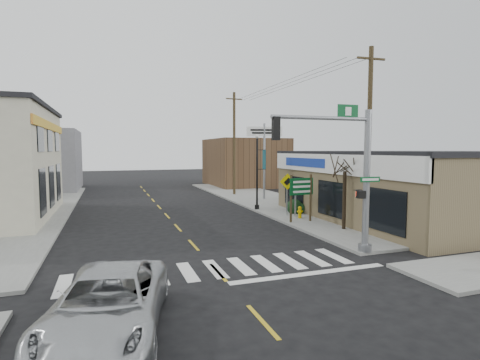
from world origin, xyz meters
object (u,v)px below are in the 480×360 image
object	(u,v)px
lamp_post	(258,166)
utility_pole_far	(234,142)
suv	(109,304)
bare_tree	(345,161)
fire_hydrant	(300,212)
dance_center_sign	(264,142)
utility_pole_near	(369,136)
guide_sign	(301,191)
traffic_signal_pole	(352,166)

from	to	relation	value
lamp_post	utility_pole_far	xyz separation A→B (m)	(1.28, 9.01, 1.83)
suv	bare_tree	distance (m)	14.33
fire_hydrant	dance_center_sign	bearing A→B (deg)	80.44
suv	utility_pole_near	size ratio (longest dim) A/B	0.55
utility_pole_far	bare_tree	bearing A→B (deg)	-94.03
bare_tree	utility_pole_near	distance (m)	1.87
lamp_post	bare_tree	distance (m)	7.91
dance_center_sign	utility_pole_far	distance (m)	4.19
fire_hydrant	utility_pole_far	bearing A→B (deg)	89.18
fire_hydrant	utility_pole_near	bearing A→B (deg)	-60.79
guide_sign	utility_pole_far	size ratio (longest dim) A/B	0.29
traffic_signal_pole	utility_pole_far	world-z (taller)	utility_pole_far
fire_hydrant	bare_tree	xyz separation A→B (m)	(0.69, -3.54, 3.21)
utility_pole_near	fire_hydrant	bearing A→B (deg)	122.39
guide_sign	dance_center_sign	bearing A→B (deg)	73.41
utility_pole_far	traffic_signal_pole	bearing A→B (deg)	-101.20
lamp_post	utility_pole_near	distance (m)	8.62
guide_sign	bare_tree	bearing A→B (deg)	-70.23
guide_sign	fire_hydrant	size ratio (longest dim) A/B	3.73
fire_hydrant	bare_tree	distance (m)	4.82
lamp_post	utility_pole_far	world-z (taller)	utility_pole_far
traffic_signal_pole	bare_tree	world-z (taller)	traffic_signal_pole
utility_pole_near	dance_center_sign	bearing A→B (deg)	95.41
suv	guide_sign	xyz separation A→B (m)	(10.59, 10.12, 1.18)
suv	traffic_signal_pole	xyz separation A→B (m)	(9.29, 3.61, 2.94)
suv	utility_pole_far	bearing A→B (deg)	77.26
lamp_post	dance_center_sign	distance (m)	5.98
fire_hydrant	utility_pole_near	distance (m)	6.14
lamp_post	utility_pole_far	bearing A→B (deg)	105.39
suv	lamp_post	distance (m)	18.43
utility_pole_far	lamp_post	bearing A→B (deg)	-103.83
traffic_signal_pole	fire_hydrant	size ratio (longest dim) A/B	8.09
traffic_signal_pole	dance_center_sign	distance (m)	17.11
traffic_signal_pole	lamp_post	size ratio (longest dim) A/B	1.14
utility_pole_near	guide_sign	bearing A→B (deg)	137.05
utility_pole_far	dance_center_sign	bearing A→B (deg)	-76.80
traffic_signal_pole	utility_pole_far	bearing A→B (deg)	85.72
utility_pole_far	guide_sign	bearing A→B (deg)	-98.48
lamp_post	suv	bearing A→B (deg)	-99.67
lamp_post	bare_tree	bearing A→B (deg)	-53.51
suv	dance_center_sign	xyz separation A→B (m)	(12.63, 20.34, 4.26)
lamp_post	bare_tree	size ratio (longest dim) A/B	1.14
suv	traffic_signal_pole	size ratio (longest dim) A/B	0.89
dance_center_sign	bare_tree	distance (m)	12.82
traffic_signal_pole	dance_center_sign	size ratio (longest dim) A/B	0.93
dance_center_sign	lamp_post	bearing A→B (deg)	-102.65
dance_center_sign	guide_sign	bearing A→B (deg)	-86.30
traffic_signal_pole	fire_hydrant	bearing A→B (deg)	77.84
suv	lamp_post	xyz separation A→B (m)	(9.99, 15.30, 2.43)
suv	bare_tree	xyz separation A→B (m)	(11.77, 7.61, 3.00)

